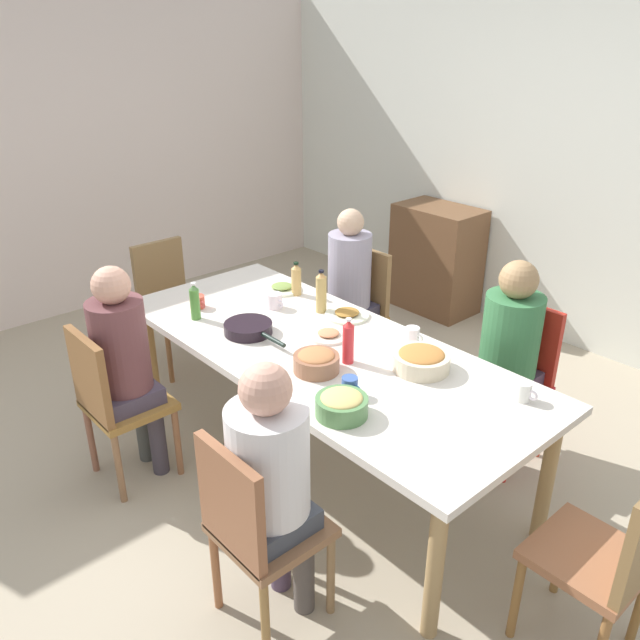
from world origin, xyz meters
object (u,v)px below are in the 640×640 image
Objects in this scene: person_0 at (348,282)px; chair_3 at (254,525)px; cup_1 at (413,335)px; bottle_1 at (195,302)px; chair_1 at (113,398)px; bottle_0 at (321,292)px; plate_0 at (282,288)px; chair_5 at (613,554)px; bottle_2 at (296,280)px; dining_table at (320,357)px; person_3 at (271,472)px; bottle_3 at (348,342)px; chair_4 at (513,373)px; cup_2 at (350,386)px; chair_0 at (357,306)px; cup_4 at (275,301)px; plate_2 at (347,314)px; cup_3 at (198,302)px; bowl_1 at (421,360)px; side_cabinet at (436,259)px; plate_1 at (328,335)px; cup_0 at (523,391)px; serving_pan at (249,328)px; chair_2 at (169,298)px; person_1 at (124,357)px; bowl_0 at (316,361)px; person_4 at (509,345)px; bowl_2 at (342,405)px.

chair_3 is (1.23, -1.69, -0.20)m from person_0.
bottle_1 reaches higher than cup_1.
bottle_0 reaches higher than chair_1.
bottle_1 is (0.01, -0.63, 0.09)m from plate_0.
bottle_2 is at bearing 170.94° from chair_5.
person_0 is (-0.62, 0.80, 0.03)m from dining_table.
bottle_0 reaches higher than bottle_1.
person_3 reaches higher than bottle_3.
chair_4 reaches higher than cup_2.
chair_0 is 1.00× the size of chair_5.
cup_4 is 0.57× the size of bottle_1.
plate_2 is 2.06× the size of cup_3.
bowl_1 is 0.31× the size of side_cabinet.
bottle_2 is (-0.57, 0.25, 0.09)m from plate_1.
bottle_2 is (-1.61, 0.03, 0.05)m from cup_0.
bottle_2 reaches higher than cup_0.
bowl_1 is at bearing -13.18° from plate_2.
cup_0 is at bearing 71.52° from person_3.
serving_pan is at bearing 17.72° from bottle_1.
dining_table is 2.04× the size of person_0.
dining_table is 2.74× the size of chair_5.
cup_4 is at bearing 138.73° from chair_3.
chair_2 is (-1.00, -0.80, -0.20)m from person_0.
bottle_2 is (-0.62, 0.36, 0.16)m from dining_table.
person_1 reaches higher than cup_2.
person_0 reaches higher than chair_5.
dining_table is 1.01m from person_3.
chair_5 is 2.38m from bottle_1.
person_3 is 1.23m from cup_1.
chair_0 is 1.73m from cup_0.
bottle_3 is at bearing 77.63° from bowl_0.
bowl_1 is at bearing 4.06° from cup_4.
chair_4 is 1.00× the size of chair_5.
chair_2 is 4.02× the size of bowl_0.
side_cabinet is (-1.59, 3.00, -0.27)m from person_3.
person_4 is (0.00, 1.69, 0.20)m from chair_3.
person_1 reaches higher than bottle_0.
cup_0 is at bearing 152.22° from chair_5.
cup_4 is at bearing 47.50° from cup_3.
person_1 is 9.83× the size of cup_3.
person_3 is 0.76m from bowl_0.
plate_2 is at bearing 136.96° from cup_2.
plate_2 is at bearing -44.65° from person_0.
bowl_2 is 2.07× the size of cup_2.
side_cabinet is (0.64, 2.20, -0.06)m from chair_2.
chair_1 is at bearing -155.37° from bowl_2.
chair_3 is at bearing -62.73° from side_cabinet.
cup_3 is 1.09m from bottle_3.
cup_1 is at bearing 108.23° from bowl_2.
person_0 is at bearing 135.90° from bottle_3.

